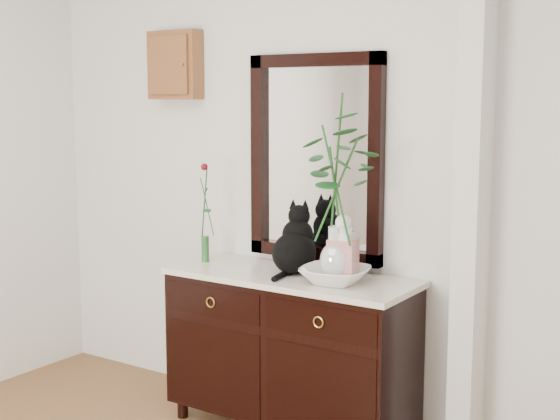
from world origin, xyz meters
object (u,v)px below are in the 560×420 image
Objects in this scene: cat at (294,239)px; lotus_bowl at (335,275)px; sideboard at (291,344)px; ginger_jar at (343,248)px.

lotus_bowl is at bearing -27.30° from cat.
ginger_jar is (0.32, -0.01, 0.55)m from sideboard.
sideboard is 3.98× the size of lotus_bowl.
lotus_bowl is (0.29, -0.08, -0.14)m from cat.
sideboard is at bearing -96.51° from cat.
cat is 0.34m from lotus_bowl.
lotus_bowl is 0.14m from ginger_jar.
lotus_bowl is at bearing -8.63° from sideboard.
sideboard is 3.69× the size of cat.
cat is 0.32m from ginger_jar.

